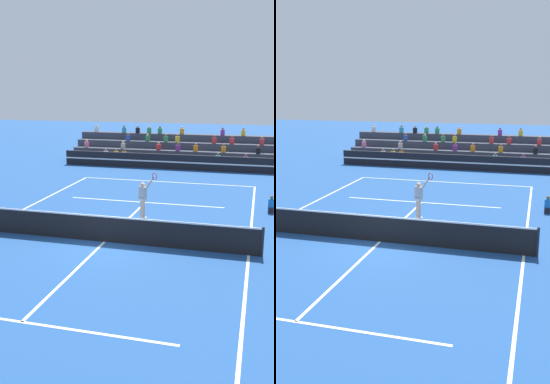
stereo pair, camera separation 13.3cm
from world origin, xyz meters
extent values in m
plane|color=navy|center=(0.00, 0.00, 0.00)|extent=(120.00, 120.00, 0.00)
cube|color=white|center=(0.00, 11.90, 0.00)|extent=(11.00, 0.10, 0.01)
cube|color=white|center=(5.50, 0.00, 0.00)|extent=(0.10, 23.80, 0.01)
cube|color=white|center=(0.00, -6.43, 0.00)|extent=(8.25, 0.10, 0.01)
cube|color=white|center=(0.00, 6.43, 0.00)|extent=(8.25, 0.10, 0.01)
cube|color=white|center=(0.00, 0.00, 0.00)|extent=(0.10, 12.85, 0.01)
cylinder|color=black|center=(5.95, 0.00, 0.55)|extent=(0.10, 0.10, 1.10)
cube|color=black|center=(0.00, 0.00, 0.50)|extent=(11.90, 0.02, 1.00)
cube|color=white|center=(0.00, 0.00, 1.03)|extent=(11.90, 0.04, 0.06)
cube|color=black|center=(0.00, 16.60, 0.55)|extent=(18.00, 0.24, 1.10)
cube|color=white|center=(0.00, 16.47, 0.55)|extent=(18.00, 0.02, 0.10)
cube|color=#383D4C|center=(0.00, 17.88, 0.28)|extent=(18.36, 0.95, 0.55)
cube|color=orange|center=(-4.60, 17.71, 0.77)|extent=(0.32, 0.22, 0.44)
sphere|color=brown|center=(-4.60, 17.71, 1.09)|extent=(0.18, 0.18, 0.18)
cube|color=yellow|center=(-5.28, 17.71, 0.77)|extent=(0.32, 0.22, 0.44)
sphere|color=brown|center=(-5.28, 17.71, 1.09)|extent=(0.18, 0.18, 0.18)
cube|color=silver|center=(-6.13, 17.71, 0.77)|extent=(0.32, 0.22, 0.44)
sphere|color=brown|center=(-6.13, 17.71, 1.09)|extent=(0.18, 0.18, 0.18)
cube|color=purple|center=(4.71, 17.71, 0.77)|extent=(0.32, 0.22, 0.44)
sphere|color=brown|center=(4.71, 17.71, 1.09)|extent=(0.18, 0.18, 0.18)
cube|color=teal|center=(2.69, 17.71, 0.77)|extent=(0.32, 0.22, 0.44)
sphere|color=brown|center=(2.69, 17.71, 1.09)|extent=(0.18, 0.18, 0.18)
cube|color=#383D4C|center=(0.00, 18.83, 0.55)|extent=(18.36, 0.95, 1.10)
cube|color=orange|center=(3.00, 18.66, 1.32)|extent=(0.32, 0.22, 0.44)
sphere|color=brown|center=(3.00, 18.66, 1.64)|extent=(0.18, 0.18, 0.18)
cube|color=red|center=(-2.06, 18.66, 1.32)|extent=(0.32, 0.22, 0.44)
sphere|color=tan|center=(-2.06, 18.66, 1.64)|extent=(0.18, 0.18, 0.18)
cube|color=purple|center=(-0.51, 18.66, 1.32)|extent=(0.32, 0.22, 0.44)
sphere|color=brown|center=(-0.51, 18.66, 1.64)|extent=(0.18, 0.18, 0.18)
cube|color=pink|center=(-8.12, 18.66, 1.32)|extent=(0.32, 0.22, 0.44)
sphere|color=beige|center=(-8.12, 18.66, 1.64)|extent=(0.18, 0.18, 0.18)
cube|color=#B2B2B7|center=(-4.98, 18.66, 1.32)|extent=(0.32, 0.22, 0.44)
sphere|color=beige|center=(-4.98, 18.66, 1.64)|extent=(0.18, 0.18, 0.18)
cube|color=orange|center=(0.88, 18.66, 1.32)|extent=(0.32, 0.22, 0.44)
sphere|color=#9E7051|center=(0.88, 18.66, 1.64)|extent=(0.18, 0.18, 0.18)
cube|color=black|center=(5.54, 18.66, 1.32)|extent=(0.32, 0.22, 0.44)
sphere|color=brown|center=(5.54, 18.66, 1.64)|extent=(0.18, 0.18, 0.18)
cube|color=#383D4C|center=(0.00, 19.78, 0.83)|extent=(18.36, 0.95, 1.65)
cube|color=red|center=(2.18, 19.61, 1.87)|extent=(0.32, 0.22, 0.44)
sphere|color=brown|center=(2.18, 19.61, 2.19)|extent=(0.18, 0.18, 0.18)
cube|color=#338C4C|center=(-1.68, 19.61, 1.87)|extent=(0.32, 0.22, 0.44)
sphere|color=brown|center=(-1.68, 19.61, 2.19)|extent=(0.18, 0.18, 0.18)
cube|color=red|center=(5.77, 19.61, 1.87)|extent=(0.32, 0.22, 0.44)
sphere|color=#9E7051|center=(5.77, 19.61, 2.19)|extent=(0.18, 0.18, 0.18)
cube|color=#338C4C|center=(-3.18, 19.61, 1.87)|extent=(0.32, 0.22, 0.44)
sphere|color=beige|center=(-3.18, 19.61, 2.19)|extent=(0.18, 0.18, 0.18)
cube|color=yellow|center=(-0.73, 19.61, 1.87)|extent=(0.32, 0.22, 0.44)
sphere|color=brown|center=(-0.73, 19.61, 2.19)|extent=(0.18, 0.18, 0.18)
cube|color=#2D4CA5|center=(-4.82, 19.61, 1.87)|extent=(0.32, 0.22, 0.44)
sphere|color=brown|center=(-4.82, 19.61, 2.19)|extent=(0.18, 0.18, 0.18)
cube|color=red|center=(3.53, 19.61, 1.87)|extent=(0.32, 0.22, 0.44)
sphere|color=brown|center=(3.53, 19.61, 2.19)|extent=(0.18, 0.18, 0.18)
cube|color=#383D4C|center=(0.00, 20.73, 1.10)|extent=(18.36, 0.95, 2.20)
cube|color=yellow|center=(4.33, 20.56, 2.42)|extent=(0.32, 0.22, 0.44)
sphere|color=#9E7051|center=(4.33, 20.56, 2.74)|extent=(0.18, 0.18, 0.18)
cube|color=purple|center=(2.72, 20.56, 2.42)|extent=(0.32, 0.22, 0.44)
sphere|color=brown|center=(2.72, 20.56, 2.74)|extent=(0.18, 0.18, 0.18)
cube|color=#338C4C|center=(-3.30, 20.56, 2.42)|extent=(0.32, 0.22, 0.44)
sphere|color=beige|center=(-3.30, 20.56, 2.74)|extent=(0.18, 0.18, 0.18)
cube|color=black|center=(-4.28, 20.56, 2.42)|extent=(0.32, 0.22, 0.44)
sphere|color=tan|center=(-4.28, 20.56, 2.74)|extent=(0.18, 0.18, 0.18)
cube|color=silver|center=(-7.95, 20.56, 2.42)|extent=(0.32, 0.22, 0.44)
sphere|color=beige|center=(-7.95, 20.56, 2.74)|extent=(0.18, 0.18, 0.18)
cube|color=teal|center=(-5.47, 20.56, 2.42)|extent=(0.32, 0.22, 0.44)
sphere|color=brown|center=(-5.47, 20.56, 2.74)|extent=(0.18, 0.18, 0.18)
cube|color=orange|center=(-0.55, 20.56, 2.42)|extent=(0.32, 0.22, 0.44)
sphere|color=beige|center=(-0.55, 20.56, 2.74)|extent=(0.18, 0.18, 0.18)
cube|color=#338C4C|center=(-2.38, 20.56, 2.42)|extent=(0.32, 0.22, 0.44)
sphere|color=brown|center=(-2.38, 20.56, 2.74)|extent=(0.18, 0.18, 0.18)
cube|color=black|center=(6.36, 6.13, 0.06)|extent=(0.28, 0.36, 0.12)
cube|color=black|center=(6.36, 6.13, 0.18)|extent=(0.28, 0.24, 0.18)
cube|color=#1966B2|center=(6.36, 6.13, 0.47)|extent=(0.30, 0.18, 0.40)
sphere|color=brown|center=(6.36, 6.13, 0.76)|extent=(0.17, 0.17, 0.17)
cylinder|color=beige|center=(0.56, 3.56, 0.45)|extent=(0.14, 0.14, 0.90)
cylinder|color=beige|center=(0.69, 3.37, 0.45)|extent=(0.14, 0.14, 0.90)
cube|color=white|center=(0.63, 3.49, 0.94)|extent=(0.38, 0.35, 0.20)
cube|color=#B2B2B7|center=(0.63, 3.49, 1.24)|extent=(0.41, 0.37, 0.56)
sphere|color=beige|center=(0.63, 3.49, 1.60)|extent=(0.22, 0.22, 0.22)
cube|color=white|center=(0.58, 3.60, 0.04)|extent=(0.25, 0.28, 0.09)
cube|color=white|center=(0.71, 3.40, 0.04)|extent=(0.25, 0.28, 0.09)
cylinder|color=beige|center=(0.43, 3.63, 1.18)|extent=(0.09, 0.09, 0.56)
cylinder|color=beige|center=(0.97, 3.25, 1.68)|extent=(0.43, 0.34, 0.51)
cylinder|color=black|center=(1.19, 3.09, 1.98)|extent=(0.16, 0.12, 0.19)
torus|color=#B21E1E|center=(1.29, 3.02, 2.11)|extent=(0.37, 0.27, 0.43)
sphere|color=#C6DB33|center=(2.49, 3.23, 0.03)|extent=(0.07, 0.07, 0.07)
camera|label=1|loc=(5.66, -15.77, 5.90)|focal=42.00mm
camera|label=2|loc=(5.79, -15.73, 5.90)|focal=42.00mm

